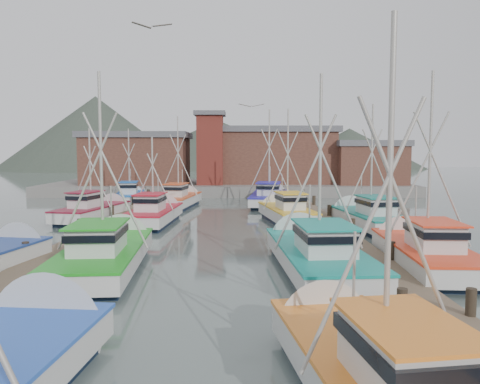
{
  "coord_description": "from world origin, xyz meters",
  "views": [
    {
      "loc": [
        1.27,
        -22.12,
        5.14
      ],
      "look_at": [
        1.39,
        6.88,
        2.6
      ],
      "focal_mm": 35.0,
      "sensor_mm": 36.0,
      "label": 1
    }
  ],
  "objects_px": {
    "boat_4": "(107,253)",
    "boat_8": "(155,214)",
    "boat_1": "(370,371)",
    "boat_12": "(180,199)",
    "lookout_tower": "(210,148)"
  },
  "relations": [
    {
      "from": "boat_8",
      "to": "boat_12",
      "type": "xyz_separation_m",
      "value": [
        0.53,
        10.04,
        0.01
      ]
    },
    {
      "from": "boat_4",
      "to": "boat_12",
      "type": "relative_size",
      "value": 1.09
    },
    {
      "from": "boat_1",
      "to": "boat_4",
      "type": "bearing_deg",
      "value": 119.26
    },
    {
      "from": "boat_8",
      "to": "lookout_tower",
      "type": "bearing_deg",
      "value": 86.57
    },
    {
      "from": "boat_1",
      "to": "boat_4",
      "type": "height_order",
      "value": "boat_4"
    },
    {
      "from": "boat_1",
      "to": "boat_12",
      "type": "height_order",
      "value": "boat_12"
    },
    {
      "from": "boat_4",
      "to": "boat_8",
      "type": "xyz_separation_m",
      "value": [
        -0.17,
        12.92,
        -0.01
      ]
    },
    {
      "from": "boat_12",
      "to": "boat_8",
      "type": "bearing_deg",
      "value": -85.9
    },
    {
      "from": "lookout_tower",
      "to": "boat_12",
      "type": "relative_size",
      "value": 0.95
    },
    {
      "from": "lookout_tower",
      "to": "boat_12",
      "type": "distance_m",
      "value": 13.1
    },
    {
      "from": "lookout_tower",
      "to": "boat_4",
      "type": "xyz_separation_m",
      "value": [
        -2.46,
        -34.95,
        -4.87
      ]
    },
    {
      "from": "boat_1",
      "to": "boat_12",
      "type": "bearing_deg",
      "value": 95.3
    },
    {
      "from": "lookout_tower",
      "to": "boat_12",
      "type": "bearing_deg",
      "value": -99.9
    },
    {
      "from": "lookout_tower",
      "to": "boat_1",
      "type": "bearing_deg",
      "value": -82.63
    },
    {
      "from": "boat_4",
      "to": "boat_8",
      "type": "height_order",
      "value": "boat_4"
    }
  ]
}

